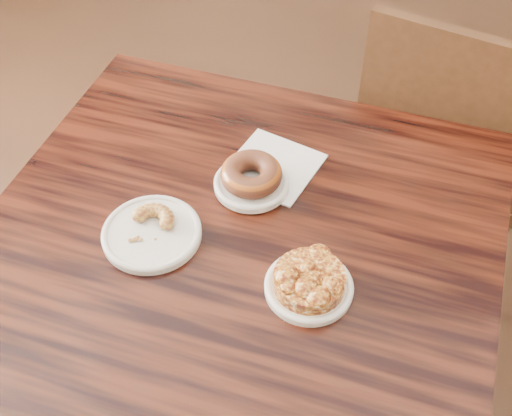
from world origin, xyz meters
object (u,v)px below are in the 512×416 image
(cafe_table, at_px, (238,351))
(cruller_fragment, at_px, (151,227))
(chair_far, at_px, (455,141))
(glazed_donut, at_px, (251,174))
(apple_fritter, at_px, (310,278))

(cafe_table, height_order, cruller_fragment, cruller_fragment)
(chair_far, bearing_deg, glazed_donut, 68.70)
(apple_fritter, bearing_deg, chair_far, 76.40)
(apple_fritter, relative_size, cruller_fragment, 1.72)
(cafe_table, xyz_separation_m, glazed_donut, (-0.02, 0.14, 0.41))
(cafe_table, height_order, glazed_donut, glazed_donut)
(cafe_table, relative_size, glazed_donut, 7.86)
(cafe_table, bearing_deg, chair_far, 64.34)
(chair_far, height_order, cruller_fragment, chair_far)
(chair_far, relative_size, glazed_donut, 7.69)
(chair_far, xyz_separation_m, apple_fritter, (-0.20, -0.82, 0.33))
(chair_far, distance_m, cruller_fragment, 1.00)
(cafe_table, bearing_deg, glazed_donut, 95.76)
(glazed_donut, relative_size, cruller_fragment, 1.26)
(glazed_donut, distance_m, cruller_fragment, 0.21)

